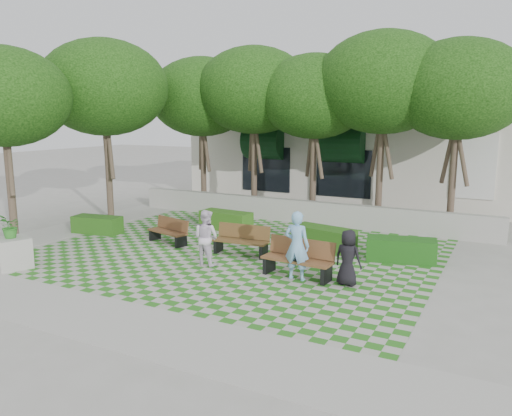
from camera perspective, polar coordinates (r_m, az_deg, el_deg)
The scene contains 18 objects.
ground at distance 14.77m, azimuth -4.45°, elevation -6.12°, with size 90.00×90.00×0.00m, color gray.
lawn at distance 15.59m, azimuth -2.49°, elevation -5.18°, with size 12.00×12.00×0.00m, color #2B721E.
sidewalk_south at distance 11.30m, azimuth -17.49°, elevation -11.89°, with size 16.00×2.00×0.01m, color #9E9B93.
sidewalk_west at distance 20.10m, azimuth -20.55°, elevation -2.28°, with size 2.00×12.00×0.01m, color #9E9B93.
retaining_wall at distance 20.04m, azimuth 4.99°, elevation -0.38°, with size 15.00×0.36×0.90m, color #9E9B93.
bench_east at distance 13.30m, azimuth 4.86°, elevation -5.84°, with size 1.95×0.78×1.00m.
bench_mid at distance 15.37m, azimuth -1.66°, elevation -3.73°, with size 1.77×0.68×0.91m.
bench_west at distance 16.97m, azimuth -9.91°, elevation -2.65°, with size 1.68×0.93×0.84m.
hedge_east at distance 15.29m, azimuth 16.25°, elevation -4.61°, with size 1.96×0.78×0.69m, color #174A13.
hedge_midright at distance 16.15m, azimuth 7.75°, elevation -3.45°, with size 2.02×0.81×0.71m, color #1F4B14.
hedge_midleft at distance 18.76m, azimuth -3.45°, elevation -1.44°, with size 1.97×0.79×0.69m, color #265316.
hedge_west at distance 19.07m, azimuth -17.69°, elevation -1.83°, with size 1.78×0.71×0.62m, color #1F4C14.
planter_front at distance 15.53m, azimuth -26.09°, elevation -3.97°, with size 1.13×1.13×1.54m.
person_blue at distance 12.97m, azimuth 4.69°, elevation -4.31°, with size 0.67×0.44×1.82m, color #7BB1E0.
person_dark at distance 12.76m, azimuth 10.46°, elevation -5.61°, with size 0.70×0.46×1.43m, color black.
person_white at distance 14.31m, azimuth -5.73°, elevation -3.36°, with size 0.78×0.61×1.60m, color silver.
tree_row at distance 20.27m, azimuth -0.06°, elevation 13.21°, with size 17.70×13.40×7.41m.
building at distance 26.93m, azimuth 13.47°, elevation 6.59°, with size 18.00×8.92×5.15m.
Camera 1 is at (7.57, -11.96, 4.22)m, focal length 35.00 mm.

